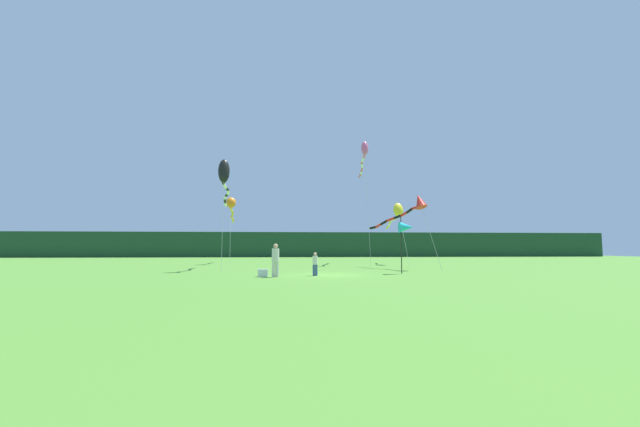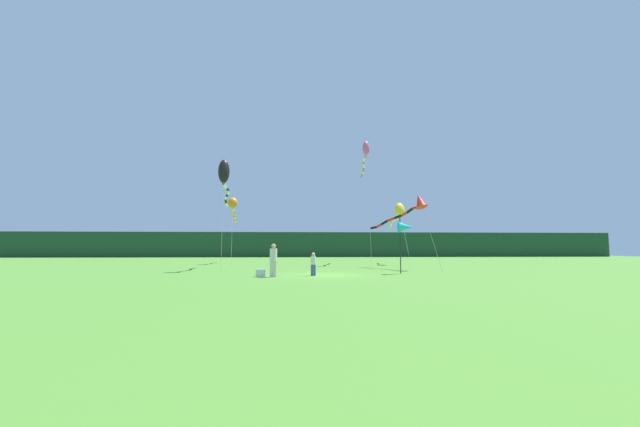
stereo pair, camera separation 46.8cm
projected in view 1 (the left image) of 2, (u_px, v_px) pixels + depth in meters
ground_plane at (328, 275)px, 23.73m from camera, size 120.00×120.00×0.00m
distant_treeline at (302, 245)px, 68.60m from camera, size 108.00×3.03×4.21m
person_adult at (275, 258)px, 22.07m from camera, size 0.40×0.40×1.84m
person_child at (315, 263)px, 23.06m from camera, size 0.29×0.29×1.34m
cooler_box at (263, 273)px, 22.19m from camera, size 0.55×0.38×0.42m
banner_flag_pole at (406, 228)px, 25.14m from camera, size 0.90×0.70×3.55m
kite_rainbow at (364, 154)px, 39.53m from camera, size 0.96×9.14×12.07m
kite_black at (224, 176)px, 28.92m from camera, size 1.21×7.29×8.01m
kite_orange at (231, 205)px, 39.98m from camera, size 1.18×8.67×6.72m
kite_yellow at (397, 212)px, 38.39m from camera, size 0.96×8.34×6.03m
kite_red at (413, 205)px, 30.11m from camera, size 3.75×6.72×5.74m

